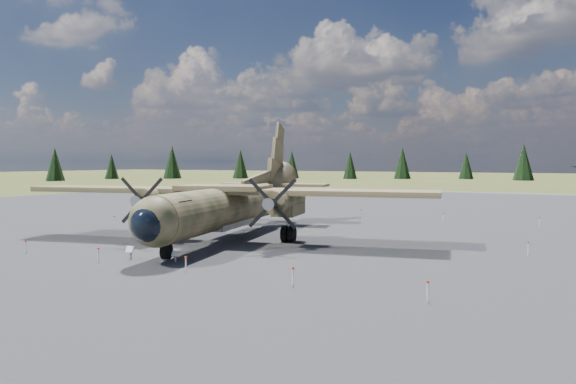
% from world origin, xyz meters
% --- Properties ---
extents(ground, '(500.00, 500.00, 0.00)m').
position_xyz_m(ground, '(0.00, 0.00, 0.00)').
color(ground, brown).
rests_on(ground, ground).
extents(apron, '(120.00, 120.00, 0.04)m').
position_xyz_m(apron, '(0.00, 10.00, 0.00)').
color(apron, slate).
rests_on(apron, ground).
extents(transport_plane, '(29.40, 26.38, 9.72)m').
position_xyz_m(transport_plane, '(-3.14, -2.03, 2.79)').
color(transport_plane, '#394022').
rests_on(transport_plane, ground).
extents(info_placard_left, '(0.50, 0.22, 0.78)m').
position_xyz_m(info_placard_left, '(-3.13, -12.01, 0.52)').
color(info_placard_left, gray).
rests_on(info_placard_left, ground).
extents(info_placard_right, '(0.40, 0.18, 0.62)m').
position_xyz_m(info_placard_right, '(-0.44, -11.36, 0.42)').
color(info_placard_right, gray).
rests_on(info_placard_right, ground).
extents(barrier_fence, '(33.12, 29.62, 0.85)m').
position_xyz_m(barrier_fence, '(-0.46, -0.08, 0.51)').
color(barrier_fence, white).
rests_on(barrier_fence, ground).
extents(treeline, '(288.68, 292.73, 10.97)m').
position_xyz_m(treeline, '(2.81, 1.87, 4.77)').
color(treeline, black).
rests_on(treeline, ground).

